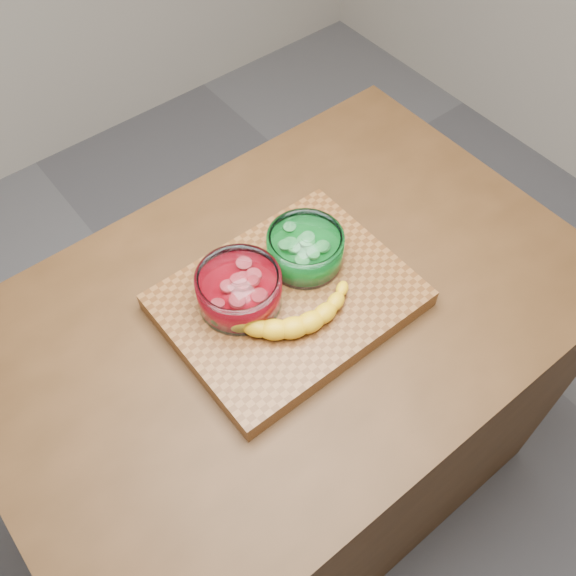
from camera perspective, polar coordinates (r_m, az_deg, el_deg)
ground at (r=2.04m, az=0.00°, el=-16.03°), size 3.50×3.50×0.00m
counter at (r=1.63m, az=0.00°, el=-10.61°), size 1.20×0.80×0.90m
cutting_board at (r=1.22m, az=0.00°, el=-1.10°), size 0.45×0.35×0.04m
bowl_red at (r=1.17m, az=-4.37°, el=-0.15°), size 0.16×0.16×0.07m
bowl_green at (r=1.23m, az=1.54°, el=3.50°), size 0.15×0.15×0.07m
banana at (r=1.17m, az=0.02°, el=-1.45°), size 0.26×0.18×0.04m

